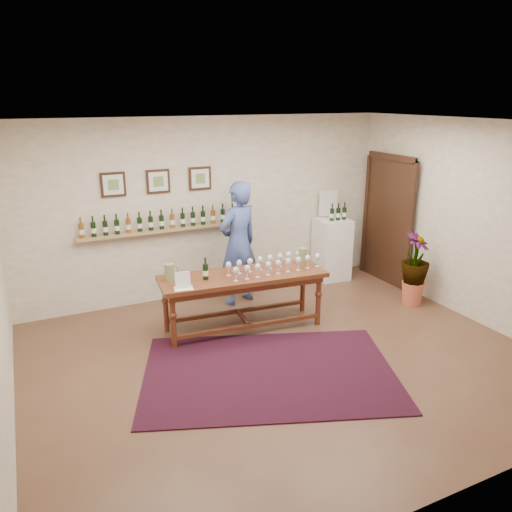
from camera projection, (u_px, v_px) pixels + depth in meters
name	position (u px, v px, depth m)	size (l,w,h in m)	color
ground	(284.00, 359.00, 6.11)	(6.00, 6.00, 0.00)	brown
room_shell	(344.00, 220.00, 8.23)	(6.00, 6.00, 6.00)	#EBE6C8
rug	(269.00, 372.00, 5.81)	(2.89, 1.93, 0.02)	#450C0F
tasting_table	(243.00, 282.00, 6.74)	(2.30, 0.92, 0.79)	#471C11
table_glasses	(269.00, 265.00, 6.76)	(1.45, 0.34, 0.20)	silver
table_bottles	(205.00, 268.00, 6.50)	(0.27, 0.16, 0.29)	black
pitcher_left	(170.00, 272.00, 6.42)	(0.15, 0.15, 0.23)	olive
pitcher_right	(302.00, 256.00, 7.09)	(0.15, 0.15, 0.23)	olive
menu_card	(183.00, 280.00, 6.18)	(0.23, 0.17, 0.21)	silver
display_pedestal	(332.00, 249.00, 8.70)	(0.53, 0.53, 1.06)	white
pedestal_bottles	(338.00, 213.00, 8.44)	(0.26, 0.07, 0.26)	black
info_sign	(328.00, 203.00, 8.64)	(0.35, 0.02, 0.49)	silver
potted_plant	(415.00, 269.00, 7.56)	(0.71, 0.71, 0.98)	#C65D42
person	(238.00, 243.00, 7.55)	(0.69, 0.45, 1.90)	#3C4F8F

